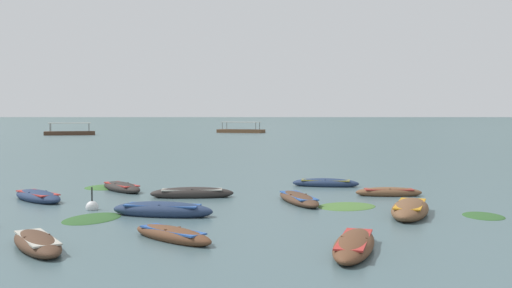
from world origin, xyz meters
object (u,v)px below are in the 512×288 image
(rowboat_3, at_px, (172,235))
(ferry_0, at_px, (241,131))
(rowboat_9, at_px, (163,210))
(rowboat_8, at_px, (37,243))
(rowboat_4, at_px, (122,187))
(rowboat_2, at_px, (389,192))
(ferry_1, at_px, (70,133))
(rowboat_0, at_px, (354,245))
(rowboat_6, at_px, (38,196))
(mooring_buoy, at_px, (92,207))
(rowboat_5, at_px, (326,183))
(rowboat_10, at_px, (192,193))
(rowboat_7, at_px, (298,199))
(rowboat_1, at_px, (410,209))

(rowboat_3, bearing_deg, ferry_0, 89.38)
(rowboat_9, bearing_deg, rowboat_3, -78.04)
(rowboat_8, bearing_deg, rowboat_4, 91.47)
(rowboat_2, height_order, rowboat_3, rowboat_2)
(rowboat_3, height_order, ferry_1, ferry_1)
(rowboat_0, distance_m, ferry_1, 102.78)
(rowboat_6, height_order, mooring_buoy, mooring_buoy)
(rowboat_6, xyz_separation_m, rowboat_9, (6.17, -4.04, 0.03))
(rowboat_2, distance_m, mooring_buoy, 13.59)
(rowboat_3, distance_m, rowboat_8, 3.90)
(ferry_0, bearing_deg, rowboat_6, -94.73)
(rowboat_2, relative_size, rowboat_4, 0.89)
(rowboat_2, height_order, rowboat_5, rowboat_5)
(rowboat_8, bearing_deg, rowboat_6, 109.40)
(rowboat_8, relative_size, mooring_buoy, 3.35)
(ferry_1, bearing_deg, rowboat_10, -69.89)
(rowboat_3, height_order, rowboat_4, rowboat_4)
(rowboat_0, distance_m, rowboat_7, 9.25)
(rowboat_3, xyz_separation_m, rowboat_4, (-4.05, 11.77, 0.01))
(rowboat_0, distance_m, rowboat_1, 6.73)
(rowboat_1, distance_m, rowboat_6, 16.17)
(rowboat_7, relative_size, ferry_1, 0.45)
(rowboat_7, height_order, rowboat_8, rowboat_8)
(rowboat_2, xyz_separation_m, rowboat_8, (-12.77, -10.84, 0.01))
(rowboat_9, bearing_deg, rowboat_10, 82.34)
(rowboat_4, xyz_separation_m, rowboat_8, (0.33, -12.93, 0.00))
(rowboat_2, bearing_deg, ferry_0, 94.56)
(rowboat_6, bearing_deg, rowboat_9, -33.25)
(rowboat_7, xyz_separation_m, rowboat_8, (-8.29, -8.80, 0.01))
(mooring_buoy, bearing_deg, rowboat_6, 140.02)
(rowboat_2, relative_size, ferry_0, 0.30)
(rowboat_2, bearing_deg, rowboat_9, -151.94)
(rowboat_1, distance_m, rowboat_2, 5.40)
(rowboat_0, distance_m, rowboat_6, 15.92)
(rowboat_3, height_order, mooring_buoy, mooring_buoy)
(rowboat_3, relative_size, rowboat_7, 0.70)
(rowboat_3, bearing_deg, rowboat_7, 59.12)
(rowboat_7, xyz_separation_m, ferry_1, (-35.98, 86.78, 0.29))
(rowboat_3, height_order, rowboat_7, rowboat_3)
(rowboat_10, bearing_deg, rowboat_4, 147.21)
(rowboat_6, bearing_deg, rowboat_1, -14.69)
(rowboat_3, xyz_separation_m, rowboat_6, (-7.09, 8.40, 0.02))
(rowboat_7, bearing_deg, rowboat_9, -149.19)
(rowboat_7, bearing_deg, ferry_1, 112.52)
(rowboat_6, height_order, rowboat_9, rowboat_9)
(ferry_1, bearing_deg, mooring_buoy, -72.80)
(rowboat_4, relative_size, mooring_buoy, 3.33)
(rowboat_2, distance_m, ferry_1, 93.90)
(rowboat_1, relative_size, ferry_0, 0.41)
(rowboat_6, xyz_separation_m, rowboat_10, (6.83, 0.92, 0.01))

